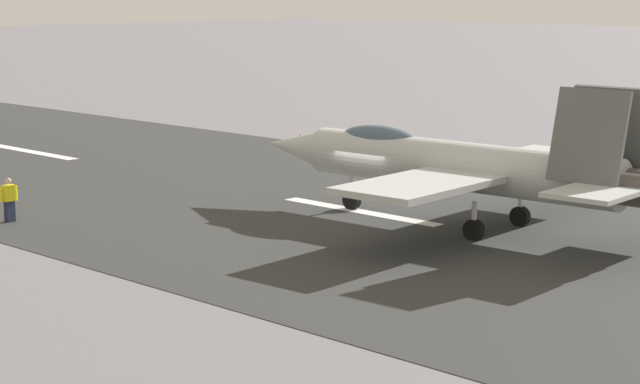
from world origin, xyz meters
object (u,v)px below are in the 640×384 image
fighter_jet (457,164)px  marker_cone_mid (520,167)px  crew_person (9,200)px  marker_cone_far (300,138)px

fighter_jet → marker_cone_mid: bearing=-66.4°
fighter_jet → crew_person: fighter_jet is taller
marker_cone_mid → marker_cone_far: bearing=0.0°
marker_cone_mid → marker_cone_far: size_ratio=1.00×
fighter_jet → crew_person: (12.87, 11.25, -1.52)m
crew_person → marker_cone_far: size_ratio=3.15×
crew_person → marker_cone_mid: crew_person is taller
crew_person → fighter_jet: bearing=-138.9°
marker_cone_mid → crew_person: bearing=72.4°
marker_cone_mid → marker_cone_far: 15.12m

